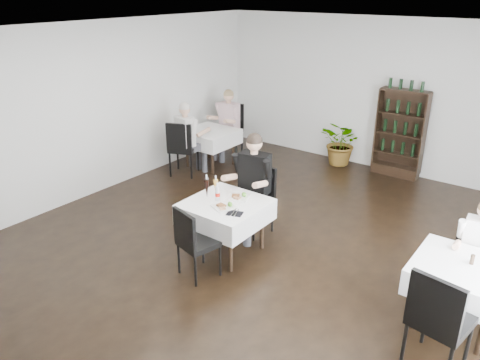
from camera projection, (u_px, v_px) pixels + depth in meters
name	position (u px, v px, depth m)	size (l,w,h in m)	color
room_shell	(243.00, 157.00, 5.97)	(9.00, 9.00, 9.00)	black
wine_shelf	(400.00, 134.00, 9.08)	(0.90, 0.28, 1.75)	black
main_table	(226.00, 212.00, 6.48)	(1.03, 1.03, 0.77)	black
left_table	(210.00, 137.00, 9.65)	(0.98, 0.98, 0.77)	black
right_table	(460.00, 277.00, 5.04)	(0.98, 0.98, 0.77)	black
potted_tree	(342.00, 143.00, 9.76)	(0.85, 0.74, 0.95)	#28501B
main_chair_far	(258.00, 194.00, 7.08)	(0.54, 0.54, 1.04)	black
main_chair_near	(193.00, 239.00, 5.92)	(0.54, 0.54, 0.97)	black
left_chair_far	(231.00, 127.00, 10.29)	(0.67, 0.67, 1.13)	black
left_chair_near	(182.00, 145.00, 9.13)	(0.67, 0.67, 1.11)	black
right_chair_far	(465.00, 258.00, 5.54)	(0.55, 0.56, 0.94)	black
right_chair_near	(438.00, 317.00, 4.40)	(0.59, 0.59, 1.12)	black
diner_main	(251.00, 178.00, 6.80)	(0.63, 0.64, 1.59)	#3C3D44
diner_left_far	(227.00, 119.00, 10.00)	(0.57, 0.57, 1.50)	#3C3D44
diner_left_near	(189.00, 133.00, 9.12)	(0.61, 0.64, 1.48)	#3C3D44
diner_right_far	(478.00, 246.00, 5.37)	(0.51, 0.51, 1.31)	#3C3D44
plate_far	(239.00, 197.00, 6.54)	(0.35, 0.35, 0.08)	white
plate_near	(224.00, 207.00, 6.25)	(0.36, 0.36, 0.09)	white
pilsner_dark	(207.00, 188.00, 6.52)	(0.08, 0.08, 0.34)	black
pilsner_lager	(216.00, 188.00, 6.56)	(0.07, 0.07, 0.31)	#BB882F
coke_bottle	(218.00, 193.00, 6.43)	(0.07, 0.07, 0.26)	silver
napkin_cutlery	(235.00, 213.00, 6.09)	(0.24, 0.22, 0.02)	black
pepper_mill	(472.00, 259.00, 4.98)	(0.04, 0.04, 0.11)	black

